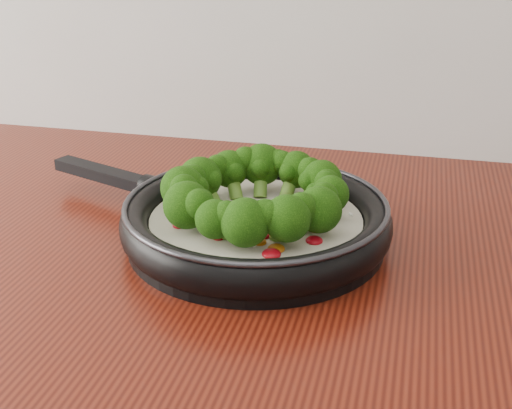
# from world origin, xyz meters

# --- Properties ---
(skillet) EXTENTS (0.53, 0.41, 0.10)m
(skillet) POSITION_xyz_m (-0.12, 1.11, 0.94)
(skillet) COLOR black
(skillet) RESTS_ON counter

